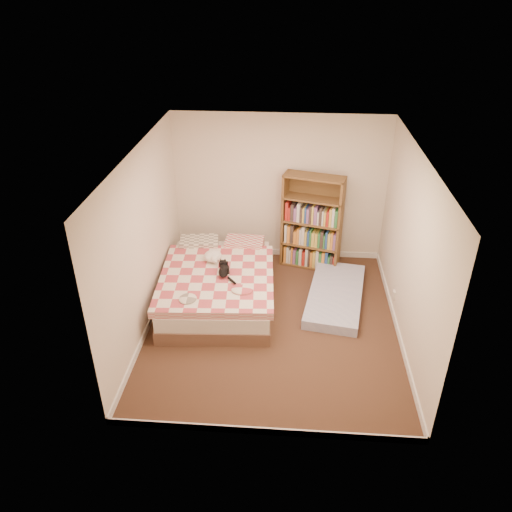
# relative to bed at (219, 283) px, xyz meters

# --- Properties ---
(room) EXTENTS (3.51, 4.01, 2.51)m
(room) POSITION_rel_bed_xyz_m (0.85, -0.56, 0.93)
(room) COLOR #432A1D
(room) RESTS_ON ground
(bed) EXTENTS (1.75, 2.32, 0.60)m
(bed) POSITION_rel_bed_xyz_m (0.00, 0.00, 0.00)
(bed) COLOR brown
(bed) RESTS_ON room
(bookshelf) EXTENTS (1.05, 0.57, 1.62)m
(bookshelf) POSITION_rel_bed_xyz_m (1.40, 1.14, 0.31)
(bookshelf) COLOR brown
(bookshelf) RESTS_ON room
(floor_mattress) EXTENTS (1.05, 1.83, 0.16)m
(floor_mattress) POSITION_rel_bed_xyz_m (1.78, 0.10, -0.19)
(floor_mattress) COLOR #6D79B6
(floor_mattress) RESTS_ON room
(black_cat) EXTENTS (0.24, 0.59, 0.13)m
(black_cat) POSITION_rel_bed_xyz_m (0.12, -0.12, 0.32)
(black_cat) COLOR black
(black_cat) RESTS_ON bed
(white_dog) EXTENTS (0.36, 0.38, 0.15)m
(white_dog) POSITION_rel_bed_xyz_m (-0.10, 0.22, 0.34)
(white_dog) COLOR white
(white_dog) RESTS_ON bed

